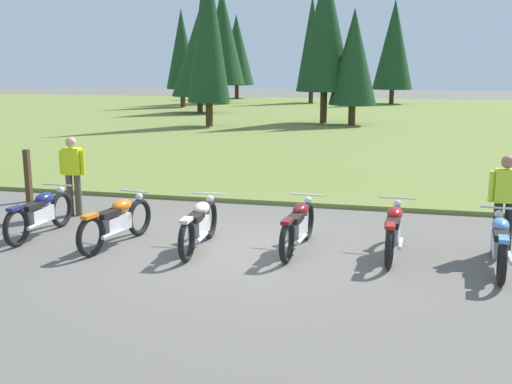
# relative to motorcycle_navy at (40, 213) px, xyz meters

# --- Properties ---
(ground_plane) EXTENTS (140.00, 140.00, 0.00)m
(ground_plane) POSITION_rel_motorcycle_navy_xyz_m (3.96, 0.04, -0.44)
(ground_plane) COLOR #605B54
(grass_moorland) EXTENTS (80.00, 44.00, 0.10)m
(grass_moorland) POSITION_rel_motorcycle_navy_xyz_m (3.96, 25.50, -0.39)
(grass_moorland) COLOR olive
(grass_moorland) RESTS_ON ground
(forest_treeline) EXTENTS (31.43, 28.26, 9.04)m
(forest_treeline) POSITION_rel_motorcycle_navy_xyz_m (0.81, 32.97, 4.20)
(forest_treeline) COLOR #47331E
(forest_treeline) RESTS_ON ground
(motorcycle_navy) EXTENTS (0.62, 2.10, 0.88)m
(motorcycle_navy) POSITION_rel_motorcycle_navy_xyz_m (0.00, 0.00, 0.00)
(motorcycle_navy) COLOR black
(motorcycle_navy) RESTS_ON ground
(motorcycle_orange) EXTENTS (0.65, 2.08, 0.88)m
(motorcycle_orange) POSITION_rel_motorcycle_navy_xyz_m (1.65, -0.22, 0.00)
(motorcycle_orange) COLOR black
(motorcycle_orange) RESTS_ON ground
(motorcycle_cream) EXTENTS (0.62, 2.10, 0.88)m
(motorcycle_cream) POSITION_rel_motorcycle_navy_xyz_m (3.13, -0.08, 0.00)
(motorcycle_cream) COLOR black
(motorcycle_cream) RESTS_ON ground
(motorcycle_maroon) EXTENTS (0.62, 2.10, 0.88)m
(motorcycle_maroon) POSITION_rel_motorcycle_navy_xyz_m (4.80, 0.23, 0.00)
(motorcycle_maroon) COLOR black
(motorcycle_maroon) RESTS_ON ground
(motorcycle_red) EXTENTS (0.62, 2.10, 0.88)m
(motorcycle_red) POSITION_rel_motorcycle_navy_xyz_m (6.39, 0.33, 0.00)
(motorcycle_red) COLOR black
(motorcycle_red) RESTS_ON ground
(motorcycle_sky_blue) EXTENTS (0.62, 2.10, 0.88)m
(motorcycle_sky_blue) POSITION_rel_motorcycle_navy_xyz_m (8.01, -0.05, 0.00)
(motorcycle_sky_blue) COLOR black
(motorcycle_sky_blue) RESTS_ON ground
(rider_with_back_turned) EXTENTS (0.55, 0.26, 1.67)m
(rider_with_back_turned) POSITION_rel_motorcycle_navy_xyz_m (-0.22, 1.58, 0.51)
(rider_with_back_turned) COLOR #4C4233
(rider_with_back_turned) RESTS_ON ground
(rider_checking_bike) EXTENTS (0.55, 0.24, 1.67)m
(rider_checking_bike) POSITION_rel_motorcycle_navy_xyz_m (8.18, 0.90, 0.51)
(rider_checking_bike) COLOR black
(rider_checking_bike) RESTS_ON ground
(trail_marker_post) EXTENTS (0.12, 0.12, 1.22)m
(trail_marker_post) POSITION_rel_motorcycle_navy_xyz_m (-1.94, 2.53, 0.17)
(trail_marker_post) COLOR #47331E
(trail_marker_post) RESTS_ON ground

